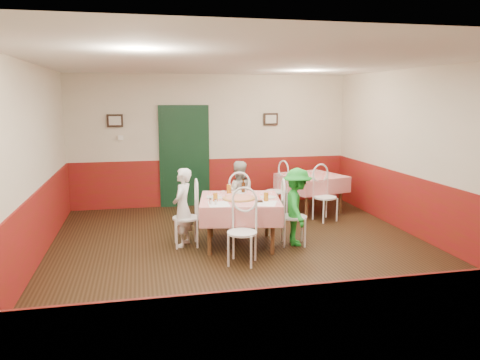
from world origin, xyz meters
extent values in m
plane|color=black|center=(0.00, 0.00, 0.00)|extent=(7.00, 7.00, 0.00)
plane|color=white|center=(0.00, 0.00, 2.80)|extent=(7.00, 7.00, 0.00)
cube|color=beige|center=(0.00, 3.50, 1.40)|extent=(6.00, 0.10, 2.80)
cube|color=beige|center=(0.00, -3.50, 1.40)|extent=(6.00, 0.10, 2.80)
cube|color=beige|center=(-3.00, 0.00, 1.40)|extent=(0.10, 7.00, 2.80)
cube|color=beige|center=(3.00, 0.00, 1.40)|extent=(0.10, 7.00, 2.80)
cube|color=maroon|center=(0.00, 3.48, 0.50)|extent=(6.00, 0.03, 1.00)
cube|color=maroon|center=(0.00, -3.48, 0.50)|extent=(6.00, 0.03, 1.00)
cube|color=maroon|center=(-2.98, 0.00, 0.50)|extent=(0.03, 7.00, 1.00)
cube|color=maroon|center=(2.98, 0.00, 0.50)|extent=(0.03, 7.00, 1.00)
cube|color=black|center=(-0.60, 3.45, 1.05)|extent=(0.96, 0.06, 2.10)
cube|color=black|center=(-2.00, 3.45, 1.85)|extent=(0.32, 0.03, 0.26)
cube|color=black|center=(1.30, 3.45, 1.85)|extent=(0.32, 0.03, 0.26)
cube|color=white|center=(-1.90, 3.45, 1.50)|extent=(0.10, 0.03, 0.10)
cube|color=red|center=(-0.02, 0.52, 0.38)|extent=(1.42, 1.42, 0.77)
cube|color=red|center=(1.88, 2.40, 0.38)|extent=(1.39, 1.39, 0.77)
cylinder|color=#B74723|center=(-0.05, 0.45, 0.78)|extent=(0.57, 0.57, 0.03)
cylinder|color=white|center=(-0.41, 0.61, 0.77)|extent=(0.29, 0.29, 0.01)
cylinder|color=white|center=(0.42, 0.47, 0.77)|extent=(0.29, 0.29, 0.01)
cylinder|color=white|center=(0.06, 0.95, 0.77)|extent=(0.29, 0.29, 0.01)
cylinder|color=#BF7219|center=(-0.43, 0.37, 0.82)|extent=(0.08, 0.08, 0.13)
cylinder|color=#BF7219|center=(0.32, 0.23, 0.83)|extent=(0.08, 0.08, 0.13)
cylinder|color=#BF7219|center=(-0.11, 0.95, 0.83)|extent=(0.09, 0.09, 0.14)
cylinder|color=#381C0A|center=(0.12, 0.92, 0.87)|extent=(0.07, 0.07, 0.22)
cylinder|color=silver|center=(-0.53, 0.19, 0.81)|extent=(0.04, 0.04, 0.09)
cylinder|color=silver|center=(-0.47, 0.15, 0.81)|extent=(0.04, 0.04, 0.09)
cylinder|color=#B23319|center=(-0.54, 0.22, 0.81)|extent=(0.04, 0.04, 0.09)
cube|color=white|center=(-0.42, 0.18, 0.76)|extent=(0.32, 0.41, 0.00)
cube|color=white|center=(0.28, 0.09, 0.76)|extent=(0.43, 0.48, 0.00)
cube|color=black|center=(0.20, 0.20, 0.77)|extent=(0.12, 0.11, 0.02)
imported|color=gray|center=(-0.91, 0.68, 0.62)|extent=(0.46, 0.53, 1.24)
imported|color=gray|center=(0.14, 1.41, 0.61)|extent=(0.64, 0.52, 1.23)
imported|color=gray|center=(0.86, 0.36, 0.61)|extent=(0.60, 0.87, 1.23)
camera|label=1|loc=(-1.53, -6.47, 2.31)|focal=35.00mm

